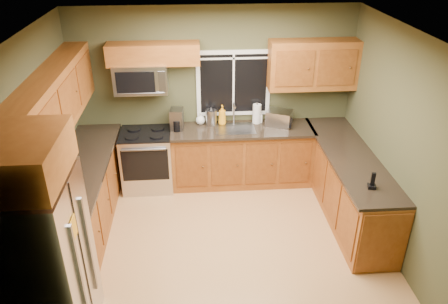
{
  "coord_description": "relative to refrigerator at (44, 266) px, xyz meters",
  "views": [
    {
      "loc": [
        -0.31,
        -4.48,
        3.72
      ],
      "look_at": [
        0.05,
        0.35,
        1.15
      ],
      "focal_mm": 35.0,
      "sensor_mm": 36.0,
      "label": 1
    }
  ],
  "objects": [
    {
      "name": "coffee_maker",
      "position": [
        1.17,
        2.84,
        0.19
      ],
      "size": [
        0.21,
        0.27,
        0.31
      ],
      "color": "slate",
      "rests_on": "countertop_back"
    },
    {
      "name": "back_wall",
      "position": [
        1.74,
        3.1,
        0.45
      ],
      "size": [
        4.2,
        0.0,
        4.2
      ],
      "primitive_type": "plane",
      "rotation": [
        1.57,
        0.0,
        0.0
      ],
      "color": "#414328",
      "rests_on": "ground"
    },
    {
      "name": "soap_bottle_a",
      "position": [
        1.86,
        2.96,
        0.19
      ],
      "size": [
        0.13,
        0.13,
        0.31
      ],
      "primitive_type": "imported",
      "rotation": [
        0.0,
        0.0,
        0.1
      ],
      "color": "orange",
      "rests_on": "countertop_back"
    },
    {
      "name": "soap_bottle_c",
      "position": [
        1.53,
        3.0,
        0.13
      ],
      "size": [
        0.17,
        0.17,
        0.18
      ],
      "primitive_type": "imported",
      "rotation": [
        0.0,
        0.0,
        0.18
      ],
      "color": "white",
      "rests_on": "countertop_back"
    },
    {
      "name": "refrigerator",
      "position": [
        0.0,
        0.0,
        0.0
      ],
      "size": [
        0.74,
        0.9,
        1.8
      ],
      "color": "#B7B7BC",
      "rests_on": "ground"
    },
    {
      "name": "countertop_left",
      "position": [
        -0.04,
        1.78,
        0.02
      ],
      "size": [
        0.65,
        2.65,
        0.04
      ],
      "primitive_type": "cube",
      "color": "black",
      "rests_on": "base_cabinets_left"
    },
    {
      "name": "sink",
      "position": [
        2.04,
        2.79,
        0.05
      ],
      "size": [
        0.6,
        0.42,
        0.36
      ],
      "color": "slate",
      "rests_on": "countertop_back"
    },
    {
      "name": "ceiling",
      "position": [
        1.74,
        1.3,
        1.8
      ],
      "size": [
        4.2,
        4.2,
        0.0
      ],
      "primitive_type": "plane",
      "rotation": [
        3.14,
        0.0,
        0.0
      ],
      "color": "white",
      "rests_on": "back_wall"
    },
    {
      "name": "base_cabinets_peninsula",
      "position": [
        3.54,
        1.84,
        -0.45
      ],
      "size": [
        0.6,
        2.52,
        0.9
      ],
      "color": "brown",
      "rests_on": "ground"
    },
    {
      "name": "upper_cabinet_over_fridge",
      "position": [
        -0.0,
        0.0,
        1.13
      ],
      "size": [
        0.72,
        0.9,
        0.38
      ],
      "primitive_type": "cube",
      "color": "brown",
      "rests_on": "left_wall"
    },
    {
      "name": "range",
      "position": [
        0.69,
        2.77,
        -0.43
      ],
      "size": [
        0.76,
        0.69,
        0.94
      ],
      "color": "#B7B7BC",
      "rests_on": "ground"
    },
    {
      "name": "upper_cabinets_left",
      "position": [
        -0.2,
        1.78,
        0.96
      ],
      "size": [
        0.33,
        2.65,
        0.72
      ],
      "primitive_type": "cube",
      "color": "brown",
      "rests_on": "left_wall"
    },
    {
      "name": "toaster_oven",
      "position": [
        2.73,
        2.87,
        0.16
      ],
      "size": [
        0.45,
        0.42,
        0.23
      ],
      "color": "#B7B7BC",
      "rests_on": "countertop_back"
    },
    {
      "name": "cordless_phone",
      "position": [
        3.48,
        1.02,
        0.1
      ],
      "size": [
        0.11,
        0.11,
        0.21
      ],
      "color": "black",
      "rests_on": "countertop_peninsula"
    },
    {
      "name": "base_cabinets_back",
      "position": [
        2.15,
        2.8,
        -0.45
      ],
      "size": [
        2.17,
        0.6,
        0.9
      ],
      "primitive_type": "cube",
      "color": "brown",
      "rests_on": "ground"
    },
    {
      "name": "countertop_peninsula",
      "position": [
        3.51,
        1.85,
        0.02
      ],
      "size": [
        0.65,
        2.5,
        0.04
      ],
      "primitive_type": "cube",
      "color": "black",
      "rests_on": "base_cabinets_peninsula"
    },
    {
      "name": "floor",
      "position": [
        1.74,
        1.3,
        -0.9
      ],
      "size": [
        4.2,
        4.2,
        0.0
      ],
      "primitive_type": "plane",
      "color": "tan",
      "rests_on": "ground"
    },
    {
      "name": "paper_towel_roll",
      "position": [
        2.4,
        2.98,
        0.19
      ],
      "size": [
        0.17,
        0.17,
        0.33
      ],
      "color": "white",
      "rests_on": "countertop_back"
    },
    {
      "name": "microwave",
      "position": [
        0.69,
        2.91,
        0.83
      ],
      "size": [
        0.76,
        0.41,
        0.42
      ],
      "color": "#B7B7BC",
      "rests_on": "back_wall"
    },
    {
      "name": "soap_bottle_b",
      "position": [
        2.44,
        3.0,
        0.14
      ],
      "size": [
        0.09,
        0.09,
        0.19
      ],
      "primitive_type": "imported",
      "rotation": [
        0.0,
        0.0,
        -0.02
      ],
      "color": "white",
      "rests_on": "countertop_back"
    },
    {
      "name": "upper_cabinets_back_left",
      "position": [
        0.89,
        2.94,
        1.17
      ],
      "size": [
        1.3,
        0.33,
        0.3
      ],
      "primitive_type": "cube",
      "color": "brown",
      "rests_on": "back_wall"
    },
    {
      "name": "kettle",
      "position": [
        1.69,
        2.95,
        0.18
      ],
      "size": [
        0.21,
        0.21,
        0.3
      ],
      "color": "#B7B7BC",
      "rests_on": "countertop_back"
    },
    {
      "name": "upper_cabinets_back_right",
      "position": [
        3.19,
        2.94,
        0.96
      ],
      "size": [
        1.3,
        0.33,
        0.72
      ],
      "primitive_type": "cube",
      "color": "brown",
      "rests_on": "back_wall"
    },
    {
      "name": "front_wall",
      "position": [
        1.74,
        -0.5,
        0.45
      ],
      "size": [
        4.2,
        0.0,
        4.2
      ],
      "primitive_type": "plane",
      "rotation": [
        -1.57,
        0.0,
        0.0
      ],
      "color": "#414328",
      "rests_on": "ground"
    },
    {
      "name": "base_cabinets_left",
      "position": [
        -0.06,
        1.78,
        -0.45
      ],
      "size": [
        0.6,
        2.65,
        0.9
      ],
      "primitive_type": "cube",
      "color": "brown",
      "rests_on": "ground"
    },
    {
      "name": "right_wall",
      "position": [
        3.84,
        1.3,
        0.45
      ],
      "size": [
        0.0,
        3.6,
        3.6
      ],
      "primitive_type": "plane",
      "rotation": [
        1.57,
        0.0,
        -1.57
      ],
      "color": "#414328",
      "rests_on": "ground"
    },
    {
      "name": "left_wall",
      "position": [
        -0.36,
        1.3,
        0.45
      ],
      "size": [
        0.0,
        3.6,
        3.6
      ],
      "primitive_type": "plane",
      "rotation": [
        1.57,
        0.0,
        1.57
      ],
      "color": "#414328",
      "rests_on": "ground"
    },
    {
      "name": "countertop_back",
      "position": [
        2.15,
        2.78,
        0.02
      ],
      "size": [
        2.17,
        0.65,
        0.04
      ],
      "primitive_type": "cube",
      "color": "black",
      "rests_on": "base_cabinets_back"
    },
    {
      "name": "window",
      "position": [
        2.04,
        3.08,
        0.65
      ],
      "size": [
        1.12,
        0.03,
        1.02
      ],
      "color": "white",
      "rests_on": "back_wall"
    }
  ]
}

